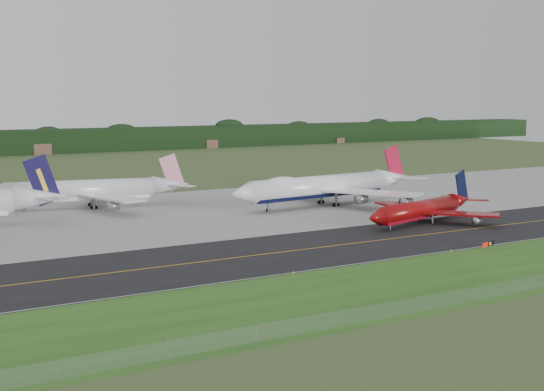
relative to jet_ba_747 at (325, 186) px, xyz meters
The scene contains 13 objects.
ground 46.72m from the jet_ba_747, 113.19° to the right, with size 600.00×600.00×0.00m, color #394721.
grass_verge 79.96m from the jet_ba_747, 103.24° to the right, with size 400.00×30.00×0.01m, color #255619.
taxiway 50.40m from the jet_ba_747, 111.39° to the right, with size 400.00×32.00×0.02m, color black.
apron 20.77m from the jet_ba_747, 155.49° to the left, with size 400.00×78.00×0.01m, color gray.
taxiway_centreline 50.39m from the jet_ba_747, 111.39° to the right, with size 400.00×0.40×0.00m, color orange.
taxiway_edge_line 65.01m from the jet_ba_747, 106.38° to the right, with size 400.00×0.25×0.00m, color silver.
horizon_treeline 231.82m from the jet_ba_747, 94.52° to the left, with size 700.00×25.00×12.00m.
jet_ba_747 is the anchor object (origin of this frame).
jet_red_737 34.64m from the jet_ba_747, 82.15° to the right, with size 41.24×32.88×11.31m.
jet_star_tail 62.41m from the jet_ba_747, 152.97° to the left, with size 52.72×43.47×13.96m.
taxiway_sign 65.28m from the jet_ba_747, 95.41° to the right, with size 4.41×1.38×1.51m.
edge_marker_left 80.54m from the jet_ba_747, 128.20° to the right, with size 0.16×0.16×0.50m, color yellow.
edge_marker_center 64.95m from the jet_ba_747, 102.72° to the right, with size 0.16×0.16×0.50m, color yellow.
Camera 1 is at (-97.12, -125.02, 29.60)m, focal length 50.00 mm.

